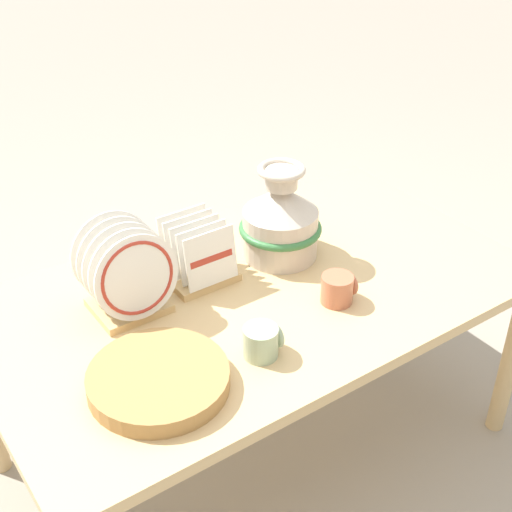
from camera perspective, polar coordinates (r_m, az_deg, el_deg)
The scene contains 8 objects.
ground_plane at distance 2.41m, azimuth -0.00°, elevation -14.89°, with size 14.00×14.00×0.00m, color gray.
display_table at distance 2.03m, azimuth -0.00°, elevation -4.06°, with size 1.52×0.87×0.62m.
ceramic_vase at distance 2.08m, azimuth 1.97°, elevation 2.93°, with size 0.25×0.25×0.29m.
dish_rack_round_plates at distance 1.88m, azimuth -10.26°, elevation -1.61°, with size 0.23×0.19×0.26m.
dish_rack_square_plates at distance 2.01m, azimuth -4.69°, elevation -0.26°, with size 0.19×0.18×0.18m.
wicker_charger_stack at distance 1.69m, azimuth -7.81°, elevation -9.76°, with size 0.33×0.33×0.04m.
mug_terracotta_glaze at distance 1.94m, azimuth 6.59°, elevation -2.60°, with size 0.10×0.09×0.08m.
mug_sage_glaze at distance 1.75m, azimuth 0.50°, elevation -6.83°, with size 0.10×0.09×0.08m.
Camera 1 is at (-0.93, -1.33, 1.78)m, focal length 50.00 mm.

